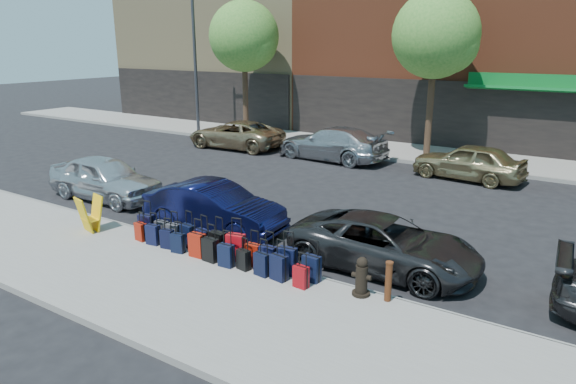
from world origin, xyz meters
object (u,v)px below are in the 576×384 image
Objects in this scene: tree_left at (246,38)px; display_rack at (90,214)px; car_near_0 at (105,178)px; car_far_2 at (469,162)px; fire_hydrant at (362,278)px; car_far_1 at (332,143)px; tree_center at (439,37)px; suitcase_front_5 at (218,244)px; car_near_2 at (384,244)px; car_far_0 at (235,134)px; bollard at (388,281)px; streetlight at (197,52)px; car_near_1 at (214,207)px.

tree_left is 16.62m from display_rack.
car_near_0 is 1.03× the size of car_far_2.
car_far_1 is at bearing 117.47° from fire_hydrant.
suitcase_front_5 is at bearing -92.73° from tree_center.
tree_center reaches higher than car_far_2.
car_near_2 is at bearing -42.96° from tree_left.
fire_hydrant is 10.67m from car_near_0.
car_far_0 is at bearing -162.67° from tree_center.
car_far_1 is 6.17m from car_far_2.
car_far_1 is at bearing 110.05° from suitcase_front_5.
car_far_1 reaches higher than fire_hydrant.
fire_hydrant is at bearing -173.91° from bollard.
car_far_1 reaches higher than car_near_0.
tree_left is 0.91× the size of streetlight.
display_rack is (-7.92, -0.60, 0.10)m from fire_hydrant.
car_near_1 is (11.24, -11.94, -3.97)m from streetlight.
bollard is 0.20× the size of car_near_1.
fire_hydrant is at bearing 35.59° from car_far_1.
car_near_1 is 12.00m from car_far_0.
car_near_2 is (-0.80, 1.73, 0.04)m from bollard.
tree_center is at bearing 104.58° from bollard.
car_near_1 is at bearing 165.23° from bollard.
car_far_1 is (-7.40, 11.54, 0.17)m from bollard.
display_rack is 3.63m from car_near_0.
car_near_0 is at bearing 89.24° from car_near_2.
car_far_0 reaches higher than car_near_1.
display_rack is 3.40m from car_near_1.
car_far_0 reaches higher than fire_hydrant.
car_near_0 is at bearing -15.64° from car_far_1.
car_far_2 is (7.24, 11.93, 0.08)m from display_rack.
tree_left is 8.65m from car_far_1.
suitcase_front_5 is 6.97m from car_near_0.
tree_left is at bearing 124.78° from display_rack.
bollard is at bearing 3.04° from fire_hydrant.
display_rack is at bearing -178.69° from fire_hydrant.
car_near_0 is 10.25m from car_near_2.
tree_center is at bearing 92.75° from suitcase_front_5.
car_far_0 is at bearing 132.00° from suitcase_front_5.
bollard is 0.17× the size of car_far_0.
tree_left reaches higher than car_near_0.
car_far_0 reaches higher than car_near_2.
tree_left is 20.32m from fire_hydrant.
display_rack is 0.19× the size of car_far_1.
tree_center is 1.74× the size of car_near_1.
car_near_2 is 9.55m from car_far_2.
car_near_0 is (-6.67, 2.00, 0.28)m from suitcase_front_5.
streetlight is (-13.44, -0.70, -0.75)m from tree_center.
streetlight is 1.89× the size of car_far_2.
bollard is (3.69, -14.20, -4.82)m from tree_center.
car_near_1 is (-5.33, 1.62, 0.15)m from fire_hydrant.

